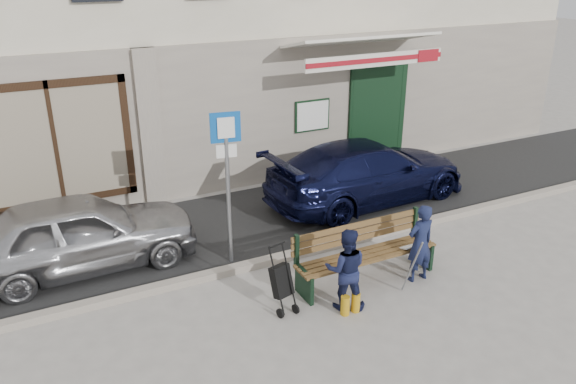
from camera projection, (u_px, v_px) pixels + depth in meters
ground at (334, 303)px, 8.39m from camera, size 80.00×80.00×0.00m
asphalt_lane at (252, 222)px, 10.95m from camera, size 60.00×3.20×0.01m
curb at (289, 256)px, 9.61m from camera, size 60.00×0.18×0.12m
car_silver at (79, 233)px, 9.13m from camera, size 3.76×1.54×1.28m
car_navy at (368, 171)px, 11.72m from camera, size 4.58×2.10×1.30m
parking_sign at (227, 165)px, 8.89m from camera, size 0.48×0.11×2.60m
bench at (364, 255)px, 8.82m from camera, size 2.40×1.17×0.98m
man at (420, 243)px, 8.78m from camera, size 0.48×0.32×1.30m
woman at (346, 269)px, 8.08m from camera, size 0.77×0.71×1.26m
stroller at (282, 282)px, 8.09m from camera, size 0.35×0.45×1.01m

